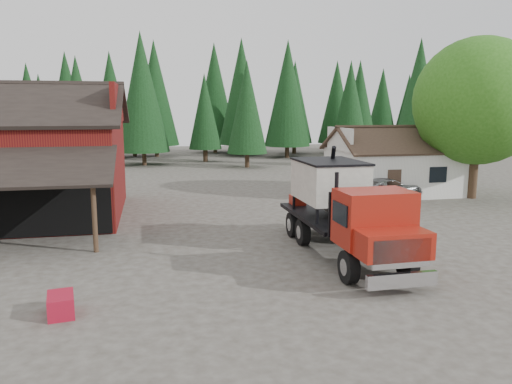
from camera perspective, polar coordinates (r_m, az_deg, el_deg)
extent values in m
plane|color=#403B32|center=(19.49, -1.68, -7.60)|extent=(120.00, 120.00, 0.00)
cube|color=maroon|center=(29.55, -26.97, 2.19)|extent=(12.00, 10.00, 5.00)
cube|color=black|center=(31.79, -26.29, 9.01)|extent=(12.80, 5.53, 2.35)
cube|color=maroon|center=(28.39, -15.59, 9.70)|extent=(0.25, 7.00, 2.00)
cylinder|color=#382619|center=(21.02, -17.98, -2.86)|extent=(0.20, 0.20, 2.80)
cube|color=silver|center=(35.57, 15.46, 2.32)|extent=(8.00, 6.00, 3.00)
cube|color=#38281E|center=(34.05, 16.79, 5.76)|extent=(8.60, 3.42, 1.80)
cube|color=#38281E|center=(36.71, 14.55, 6.10)|extent=(8.60, 3.42, 1.80)
cube|color=silver|center=(33.72, 9.55, 5.99)|extent=(0.20, 4.20, 1.50)
cube|color=silver|center=(37.38, 21.10, 5.82)|extent=(0.20, 4.20, 1.50)
cube|color=#38281E|center=(32.29, 15.50, 0.72)|extent=(0.90, 0.06, 2.00)
cube|color=black|center=(33.69, 20.09, 1.87)|extent=(1.20, 0.06, 1.00)
cylinder|color=#382619|center=(35.09, 23.54, 1.94)|extent=(0.60, 0.60, 3.20)
sphere|color=#265E15|center=(34.85, 24.04, 9.45)|extent=(8.00, 8.00, 8.00)
sphere|color=#265E15|center=(34.84, 21.52, 7.64)|extent=(4.40, 4.40, 4.40)
sphere|color=#265E15|center=(34.81, 26.06, 7.83)|extent=(4.80, 4.80, 4.80)
cylinder|color=#382619|center=(49.47, -1.02, 3.76)|extent=(0.44, 0.44, 1.60)
cone|color=black|center=(49.22, -1.04, 9.68)|extent=(3.96, 3.96, 9.00)
cylinder|color=#382619|center=(51.28, 17.75, 3.52)|extent=(0.44, 0.44, 1.60)
cone|color=black|center=(51.06, 18.10, 10.34)|extent=(4.84, 4.84, 11.00)
cylinder|color=#382619|center=(52.58, -12.65, 3.87)|extent=(0.44, 0.44, 1.60)
cone|color=black|center=(52.37, -12.91, 11.08)|extent=(5.28, 5.28, 12.00)
cylinder|color=black|center=(16.95, 10.55, -8.42)|extent=(0.37, 1.12, 1.12)
cylinder|color=black|center=(17.88, 16.88, -7.73)|extent=(0.37, 1.12, 1.12)
cylinder|color=black|center=(21.33, 5.36, -4.58)|extent=(0.37, 1.12, 1.12)
cylinder|color=black|center=(22.07, 10.64, -4.22)|extent=(0.37, 1.12, 1.12)
cylinder|color=black|center=(22.64, 4.24, -3.73)|extent=(0.37, 1.12, 1.12)
cylinder|color=black|center=(23.34, 9.25, -3.43)|extent=(0.37, 1.12, 1.12)
cube|color=black|center=(20.12, 9.72, -4.34)|extent=(1.26, 8.74, 0.41)
cube|color=silver|center=(16.07, 16.34, -9.65)|extent=(2.33, 0.22, 0.46)
cube|color=silver|center=(15.92, 16.29, -6.78)|extent=(1.93, 0.13, 0.91)
cube|color=maroon|center=(16.39, 15.29, -5.71)|extent=(2.30, 1.36, 0.86)
cube|color=maroon|center=(17.40, 13.33, -2.87)|extent=(2.46, 1.76, 1.88)
cube|color=black|center=(16.63, 14.60, -2.41)|extent=(2.13, 0.12, 0.91)
cylinder|color=black|center=(17.70, 9.15, -0.68)|extent=(0.14, 0.14, 1.83)
cube|color=black|center=(18.30, 11.93, -2.37)|extent=(2.49, 0.16, 1.62)
cube|color=black|center=(21.34, 8.28, -2.75)|extent=(2.68, 5.92, 0.16)
cube|color=beige|center=(21.08, 8.38, 1.24)|extent=(2.39, 3.38, 1.62)
cone|color=beige|center=(21.24, 8.31, -1.47)|extent=(2.27, 2.27, 0.71)
cube|color=black|center=(20.97, 8.43, 3.49)|extent=(2.49, 3.49, 0.08)
cylinder|color=black|center=(22.62, 8.51, 1.53)|extent=(0.72, 2.22, 3.09)
cube|color=maroon|center=(23.34, 4.76, -0.92)|extent=(0.62, 0.82, 0.46)
cylinder|color=silver|center=(18.78, 15.52, -5.87)|extent=(0.58, 1.02, 0.57)
imported|color=#929599|center=(32.08, 14.53, 0.25)|extent=(5.94, 4.44, 1.50)
cube|color=maroon|center=(15.33, -21.40, -11.92)|extent=(0.87, 1.20, 0.60)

